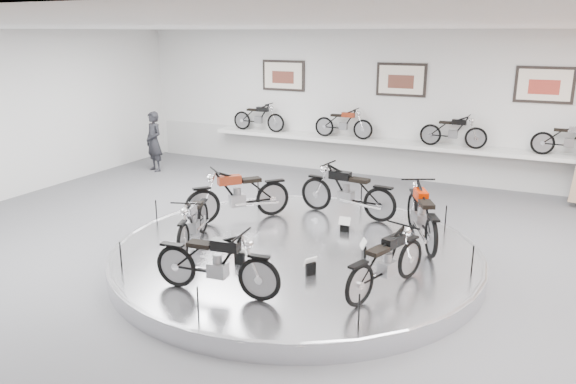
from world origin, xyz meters
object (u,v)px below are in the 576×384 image
at_px(shelf, 395,144).
at_px(bike_c, 238,194).
at_px(bike_b, 347,191).
at_px(bike_d, 193,220).
at_px(bike_e, 216,262).
at_px(bike_a, 422,214).
at_px(display_platform, 296,255).
at_px(visitor, 154,142).
at_px(bike_f, 387,261).

distance_m(shelf, bike_c, 5.80).
xyz_separation_m(shelf, bike_b, (0.20, -4.37, -0.17)).
height_order(shelf, bike_c, bike_c).
relative_size(shelf, bike_d, 7.26).
distance_m(bike_b, bike_c, 2.21).
bearing_deg(bike_e, bike_a, 51.57).
relative_size(display_platform, bike_b, 3.54).
bearing_deg(visitor, bike_a, 0.01).
bearing_deg(bike_c, bike_e, 66.23).
bearing_deg(bike_b, bike_d, 61.51).
bearing_deg(display_platform, visitor, 146.09).
bearing_deg(bike_f, bike_d, 102.53).
relative_size(shelf, bike_b, 6.08).
height_order(bike_d, bike_f, bike_f).
xyz_separation_m(shelf, bike_f, (1.90, -7.42, -0.23)).
height_order(bike_a, bike_c, bike_c).
xyz_separation_m(bike_c, bike_d, (-0.03, -1.50, -0.10)).
height_order(display_platform, bike_c, bike_c).
xyz_separation_m(bike_d, bike_f, (3.59, -0.36, 0.02)).
xyz_separation_m(display_platform, bike_c, (-1.65, 0.84, 0.69)).
distance_m(shelf, bike_d, 7.27).
bearing_deg(bike_f, bike_b, 47.34).
bearing_deg(bike_f, shelf, 32.64).
xyz_separation_m(shelf, visitor, (-6.60, -1.96, -0.13)).
relative_size(shelf, visitor, 6.34).
relative_size(bike_b, bike_c, 0.98).
xyz_separation_m(display_platform, bike_f, (1.90, -1.02, 0.62)).
xyz_separation_m(display_platform, bike_d, (-1.69, -0.66, 0.60)).
bearing_deg(bike_f, bike_e, 135.70).
relative_size(bike_f, visitor, 0.92).
bearing_deg(shelf, bike_c, -106.57).
xyz_separation_m(shelf, bike_a, (1.90, -5.21, -0.17)).
xyz_separation_m(display_platform, visitor, (-6.60, 4.44, 0.72)).
bearing_deg(bike_f, display_platform, 79.94).
bearing_deg(bike_e, bike_b, 78.19).
relative_size(shelf, bike_c, 5.98).
relative_size(bike_a, bike_b, 1.00).
distance_m(bike_e, bike_f, 2.43).
distance_m(bike_b, bike_d, 3.29).
relative_size(display_platform, bike_c, 3.48).
bearing_deg(bike_b, display_platform, 90.86).
distance_m(bike_a, bike_f, 2.22).
relative_size(bike_a, bike_e, 1.09).
bearing_deg(visitor, bike_b, 1.39).
height_order(bike_e, visitor, visitor).
height_order(bike_a, visitor, visitor).
xyz_separation_m(bike_c, visitor, (-4.95, 3.60, 0.03)).
height_order(bike_e, bike_f, bike_e).
xyz_separation_m(display_platform, bike_a, (1.90, 1.19, 0.68)).
bearing_deg(display_platform, bike_d, -158.53).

